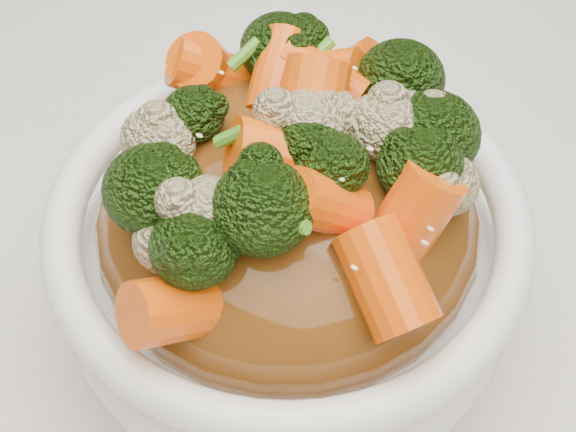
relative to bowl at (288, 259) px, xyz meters
The scene contains 8 objects.
tablecloth 0.08m from the bowl, 15.54° to the right, with size 1.20×0.80×0.04m, color white.
bowl is the anchor object (origin of this frame).
sauce_base 0.03m from the bowl, 90.00° to the left, with size 0.17×0.17×0.09m, color #633711.
carrots 0.09m from the bowl, 90.00° to the left, with size 0.17×0.17×0.05m, color #F35907, non-canonical shape.
broccoli 0.09m from the bowl, 90.00° to the left, with size 0.17×0.17×0.04m, color black, non-canonical shape.
cauliflower 0.09m from the bowl, 90.00° to the left, with size 0.17×0.17×0.04m, color tan, non-canonical shape.
scallions 0.09m from the bowl, 90.00° to the left, with size 0.13×0.13×0.02m, color #479522, non-canonical shape.
sesame_seeds 0.09m from the bowl, 90.00° to the left, with size 0.15×0.15×0.01m, color beige, non-canonical shape.
Camera 1 is at (0.09, -0.16, 1.09)m, focal length 50.00 mm.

